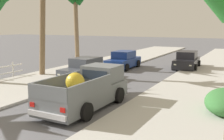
{
  "coord_description": "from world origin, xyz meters",
  "views": [
    {
      "loc": [
        7.51,
        -3.42,
        3.79
      ],
      "look_at": [
        0.35,
        10.3,
        1.2
      ],
      "focal_mm": 42.99,
      "sensor_mm": 36.0,
      "label": 1
    }
  ],
  "objects_px": {
    "palm_tree_right_mid": "(75,1)",
    "pickup_truck": "(87,90)",
    "car_left_mid": "(86,69)",
    "car_right_mid": "(187,61)",
    "car_left_far": "(123,60)"
  },
  "relations": [
    {
      "from": "pickup_truck",
      "to": "palm_tree_right_mid",
      "type": "xyz_separation_m",
      "value": [
        -7.28,
        9.49,
        5.03
      ]
    },
    {
      "from": "palm_tree_right_mid",
      "to": "pickup_truck",
      "type": "bearing_deg",
      "value": -52.5
    },
    {
      "from": "palm_tree_right_mid",
      "to": "car_right_mid",
      "type": "bearing_deg",
      "value": 24.5
    },
    {
      "from": "pickup_truck",
      "to": "car_left_mid",
      "type": "distance_m",
      "value": 6.64
    },
    {
      "from": "pickup_truck",
      "to": "car_right_mid",
      "type": "height_order",
      "value": "pickup_truck"
    },
    {
      "from": "pickup_truck",
      "to": "car_right_mid",
      "type": "relative_size",
      "value": 1.21
    },
    {
      "from": "car_left_mid",
      "to": "palm_tree_right_mid",
      "type": "distance_m",
      "value": 7.41
    },
    {
      "from": "car_left_mid",
      "to": "palm_tree_right_mid",
      "type": "bearing_deg",
      "value": 131.99
    },
    {
      "from": "car_left_mid",
      "to": "car_left_far",
      "type": "bearing_deg",
      "value": 86.87
    },
    {
      "from": "car_left_far",
      "to": "palm_tree_right_mid",
      "type": "xyz_separation_m",
      "value": [
        -3.89,
        -1.67,
        5.12
      ]
    },
    {
      "from": "car_left_mid",
      "to": "car_right_mid",
      "type": "xyz_separation_m",
      "value": [
        5.35,
        8.05,
        0.0
      ]
    },
    {
      "from": "car_right_mid",
      "to": "car_left_far",
      "type": "relative_size",
      "value": 1.01
    },
    {
      "from": "pickup_truck",
      "to": "car_left_mid",
      "type": "bearing_deg",
      "value": 123.87
    },
    {
      "from": "pickup_truck",
      "to": "car_left_far",
      "type": "relative_size",
      "value": 1.22
    },
    {
      "from": "car_left_mid",
      "to": "palm_tree_right_mid",
      "type": "height_order",
      "value": "palm_tree_right_mid"
    }
  ]
}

